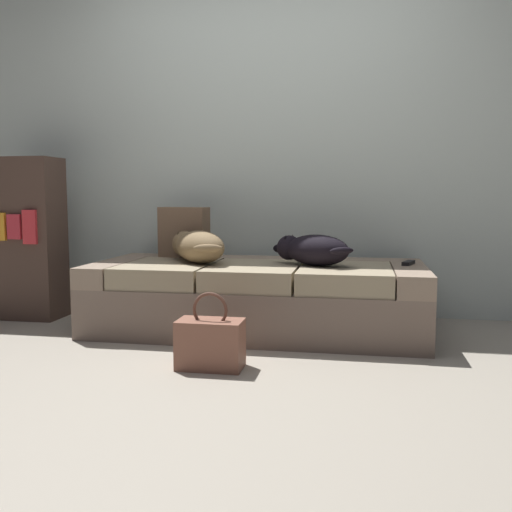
# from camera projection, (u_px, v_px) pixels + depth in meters

# --- Properties ---
(ground_plane) EXTENTS (10.00, 10.00, 0.00)m
(ground_plane) POSITION_uv_depth(u_px,v_px,m) (217.00, 383.00, 2.57)
(ground_plane) COLOR #A29989
(back_wall) EXTENTS (6.40, 0.10, 2.80)m
(back_wall) POSITION_uv_depth(u_px,v_px,m) (273.00, 117.00, 4.03)
(back_wall) COLOR silver
(back_wall) RESTS_ON ground
(couch) EXTENTS (2.04, 0.91, 0.43)m
(couch) POSITION_uv_depth(u_px,v_px,m) (257.00, 297.00, 3.54)
(couch) COLOR #776457
(couch) RESTS_ON ground
(dog_tan) EXTENTS (0.49, 0.51, 0.20)m
(dog_tan) POSITION_uv_depth(u_px,v_px,m) (197.00, 246.00, 3.55)
(dog_tan) COLOR olive
(dog_tan) RESTS_ON couch
(dog_dark) EXTENTS (0.53, 0.38, 0.19)m
(dog_dark) POSITION_uv_depth(u_px,v_px,m) (312.00, 250.00, 3.41)
(dog_dark) COLOR black
(dog_dark) RESTS_ON couch
(tv_remote) EXTENTS (0.09, 0.16, 0.02)m
(tv_remote) POSITION_uv_depth(u_px,v_px,m) (408.00, 263.00, 3.44)
(tv_remote) COLOR black
(tv_remote) RESTS_ON couch
(throw_pillow) EXTENTS (0.36, 0.18, 0.34)m
(throw_pillow) POSITION_uv_depth(u_px,v_px,m) (184.00, 232.00, 3.85)
(throw_pillow) COLOR brown
(throw_pillow) RESTS_ON couch
(handbag) EXTENTS (0.32, 0.18, 0.38)m
(handbag) POSITION_uv_depth(u_px,v_px,m) (210.00, 343.00, 2.77)
(handbag) COLOR #8B5643
(handbag) RESTS_ON ground
(bookshelf) EXTENTS (0.56, 0.30, 1.10)m
(bookshelf) POSITION_uv_depth(u_px,v_px,m) (21.00, 238.00, 3.90)
(bookshelf) COLOR #4B362D
(bookshelf) RESTS_ON ground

